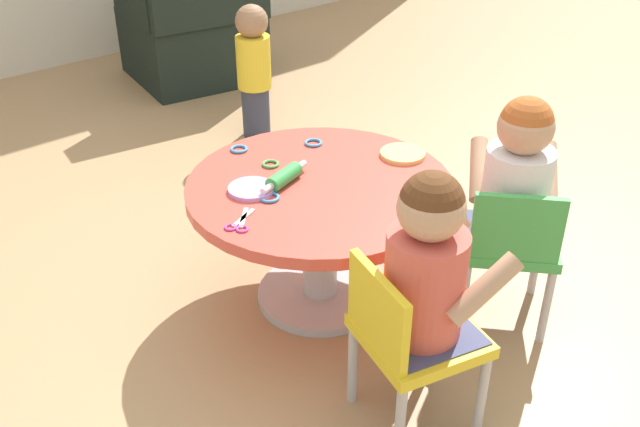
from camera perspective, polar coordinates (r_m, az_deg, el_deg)
name	(u,v)px	position (r m, az deg, el deg)	size (l,w,h in m)	color
ground_plane	(320,297)	(2.57, 0.00, -6.64)	(10.00, 10.00, 0.00)	tan
craft_table	(320,213)	(2.37, 0.00, 0.07)	(0.87, 0.87, 0.46)	silver
child_chair_left	(409,337)	(1.95, 7.05, -9.70)	(0.37, 0.37, 0.54)	#B7B7BC
seated_child_left	(428,263)	(1.83, 8.57, -3.94)	(0.40, 0.35, 0.51)	#3F4772
child_chair_right	(509,244)	(2.37, 14.77, -2.32)	(0.42, 0.42, 0.54)	#B7B7BC
seated_child_right	(518,175)	(2.30, 15.43, 2.95)	(0.44, 0.43, 0.51)	#3F4772
armchair_dark	(195,29)	(4.48, -9.93, 14.22)	(0.81, 0.82, 0.85)	black
toddler_standing	(254,68)	(3.63, -5.27, 11.44)	(0.17, 0.17, 0.67)	#33384C
rolling_pin	(284,177)	(2.30, -2.87, 2.92)	(0.23, 0.09, 0.05)	green
craft_scissors	(240,224)	(2.11, -6.40, -0.80)	(0.14, 0.12, 0.01)	silver
playdough_blob_0	(251,189)	(2.28, -5.48, 1.95)	(0.15, 0.15, 0.01)	#CC99E5
playdough_blob_1	(403,154)	(2.50, 6.58, 4.73)	(0.16, 0.16, 0.01)	#F2CC72
cookie_cutter_0	(313,143)	(2.57, -0.53, 5.64)	(0.06, 0.06, 0.01)	#3F99D8
cookie_cutter_1	(269,197)	(2.23, -4.03, 1.28)	(0.06, 0.06, 0.01)	#3F99D8
cookie_cutter_2	(271,164)	(2.43, -3.95, 3.94)	(0.06, 0.06, 0.01)	#4CB259
cookie_cutter_3	(239,149)	(2.54, -6.46, 5.10)	(0.06, 0.06, 0.01)	#3F99D8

